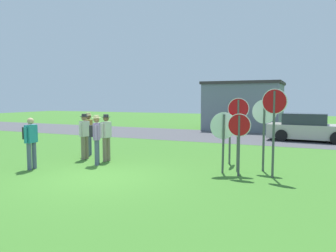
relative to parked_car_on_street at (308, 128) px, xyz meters
The scene contains 15 objects.
ground_plane 12.77m from the parked_car_on_street, 115.99° to the right, with size 80.00×80.00×0.00m, color #3D7528.
street_asphalt 5.64m from the parked_car_on_street, behind, with size 60.00×6.40×0.01m, color #4C4C51.
building_background 7.15m from the parked_car_on_street, 129.78° to the left, with size 5.54×4.84×3.55m.
parked_car_on_street is the anchor object (origin of this frame).
stop_sign_far_back 9.28m from the parked_car_on_street, 102.56° to the right, with size 0.66×0.08×2.33m.
stop_sign_rear_left 8.75m from the parked_car_on_street, 98.40° to the right, with size 0.76×0.08×2.28m.
stop_sign_leaning_right 9.74m from the parked_car_on_street, 104.12° to the right, with size 0.74×0.48×1.90m.
stop_sign_nearest 9.80m from the parked_car_on_street, 100.92° to the right, with size 0.69×0.07×1.87m.
stop_sign_tallest 9.50m from the parked_car_on_street, 95.48° to the right, with size 0.72×0.18×2.60m.
stop_sign_center_cluster 8.34m from the parked_car_on_street, 107.60° to the right, with size 0.07×0.88×1.91m.
person_holding_notes 12.03m from the parked_car_on_street, 124.15° to the right, with size 0.46×0.51×1.74m.
person_in_dark_shirt 12.12m from the parked_car_on_street, 129.97° to the right, with size 0.32×0.57×1.74m.
person_on_left 11.50m from the parked_car_on_street, 126.22° to the right, with size 0.31×0.57×1.74m.
person_in_teal 11.82m from the parked_car_on_street, 133.50° to the right, with size 0.32×0.54×1.74m.
person_with_sunhat 14.09m from the parked_car_on_street, 125.91° to the right, with size 0.37×0.57×1.69m.
Camera 1 is at (5.62, -7.59, 2.30)m, focal length 34.19 mm.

